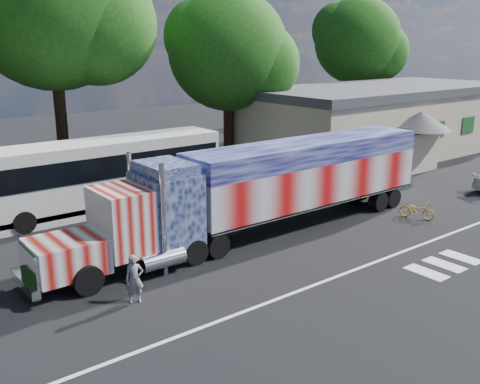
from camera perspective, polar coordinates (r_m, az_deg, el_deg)
ground at (r=22.24m, az=4.77°, el=-6.36°), size 100.00×100.00×0.00m
lane_markings at (r=21.11m, az=15.26°, el=-8.10°), size 30.00×2.67×0.01m
semi_truck at (r=23.83m, az=3.07°, el=0.68°), size 19.81×3.13×4.22m
coach_bus at (r=28.26m, az=-14.06°, el=1.94°), size 12.33×2.87×3.59m
hall_building at (r=43.14m, az=14.79°, el=7.48°), size 22.40×12.80×5.20m
woman at (r=18.10m, az=-11.20°, el=-9.09°), size 0.70×0.59×1.64m
bicycle at (r=27.48m, az=18.35°, el=-1.84°), size 1.17×1.79×0.89m
tree_ne_a at (r=38.04m, az=-1.07°, el=14.79°), size 8.67×8.26×11.97m
tree_far_ne at (r=54.19m, az=12.59°, el=15.41°), size 8.59×8.18×12.65m
tree_n_mid at (r=34.35m, az=-19.21°, el=18.43°), size 10.55×10.05×15.59m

